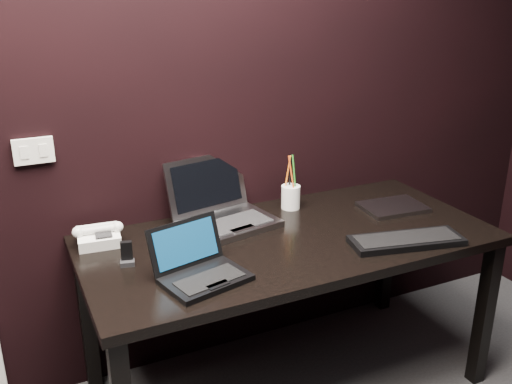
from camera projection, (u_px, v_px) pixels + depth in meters
name	position (u px, v px, depth m)	size (l,w,h in m)	color
wall_back	(184.00, 91.00, 2.39)	(4.00, 4.00, 0.00)	black
wall_switch	(33.00, 151.00, 2.19)	(0.15, 0.02, 0.10)	silver
desk	(289.00, 253.00, 2.39)	(1.70, 0.80, 0.74)	black
netbook	(200.00, 269.00, 2.02)	(0.34, 0.32, 0.19)	black
silver_laptop	(223.00, 213.00, 2.47)	(0.45, 0.42, 0.27)	gray
ext_keyboard	(406.00, 240.00, 2.29)	(0.48, 0.25, 0.03)	black
closed_laptop	(393.00, 207.00, 2.64)	(0.30, 0.23, 0.02)	gray
desk_phone	(99.00, 236.00, 2.28)	(0.20, 0.16, 0.10)	white
mobile_phone	(127.00, 256.00, 2.12)	(0.06, 0.05, 0.09)	black
pen_cup	(291.00, 196.00, 2.64)	(0.09, 0.09, 0.26)	white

